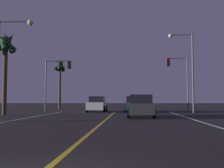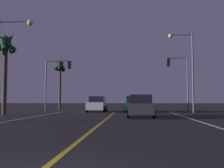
% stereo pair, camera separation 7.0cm
% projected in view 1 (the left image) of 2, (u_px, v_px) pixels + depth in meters
% --- Properties ---
extents(lane_edge_right, '(0.16, 30.77, 0.01)m').
position_uv_depth(lane_edge_right, '(217.00, 127.00, 12.75)').
color(lane_edge_right, silver).
rests_on(lane_edge_right, ground).
extents(lane_center_divider, '(0.16, 30.77, 0.01)m').
position_uv_depth(lane_center_divider, '(98.00, 126.00, 13.14)').
color(lane_center_divider, gold).
rests_on(lane_center_divider, ground).
extents(car_ahead_far, '(2.02, 4.30, 1.70)m').
position_uv_depth(car_ahead_far, '(134.00, 104.00, 27.93)').
color(car_ahead_far, black).
rests_on(car_ahead_far, ground).
extents(car_oncoming, '(2.02, 4.30, 1.70)m').
position_uv_depth(car_oncoming, '(97.00, 104.00, 28.81)').
color(car_oncoming, black).
rests_on(car_oncoming, ground).
extents(car_lead_same_lane, '(2.02, 4.30, 1.70)m').
position_uv_depth(car_lead_same_lane, '(141.00, 106.00, 19.93)').
color(car_lead_same_lane, black).
rests_on(car_lead_same_lane, ground).
extents(traffic_light_near_right, '(2.38, 0.36, 5.98)m').
position_uv_depth(traffic_light_near_right, '(178.00, 72.00, 28.77)').
color(traffic_light_near_right, '#4C4C51').
rests_on(traffic_light_near_right, ground).
extents(traffic_light_near_left, '(3.02, 0.36, 5.79)m').
position_uv_depth(traffic_light_near_left, '(58.00, 74.00, 29.66)').
color(traffic_light_near_left, '#4C4C51').
rests_on(traffic_light_near_left, ground).
extents(street_lamp_left_mid, '(2.70, 0.44, 7.25)m').
position_uv_depth(street_lamp_left_mid, '(7.00, 54.00, 19.19)').
color(street_lamp_left_mid, '#4C4C51').
rests_on(street_lamp_left_mid, ground).
extents(street_lamp_right_far, '(2.54, 0.44, 8.21)m').
position_uv_depth(street_lamp_right_far, '(187.00, 62.00, 26.86)').
color(street_lamp_right_far, '#4C4C51').
rests_on(street_lamp_right_far, ground).
extents(palm_tree_left_mid, '(2.22, 2.30, 7.45)m').
position_uv_depth(palm_tree_left_mid, '(6.00, 48.00, 23.01)').
color(palm_tree_left_mid, '#473826').
rests_on(palm_tree_left_mid, ground).
extents(palm_tree_left_far, '(1.91, 2.08, 7.57)m').
position_uv_depth(palm_tree_left_far, '(60.00, 69.00, 39.41)').
color(palm_tree_left_far, '#473826').
rests_on(palm_tree_left_far, ground).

